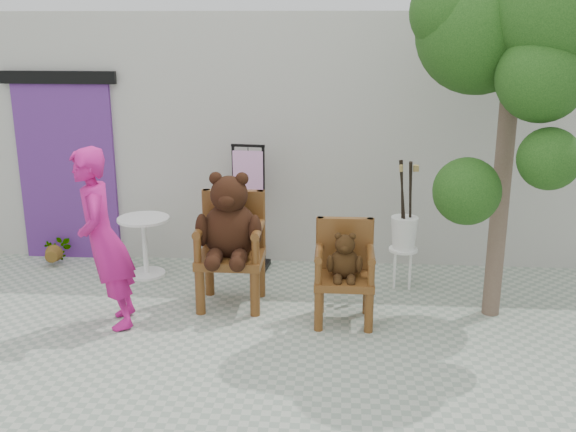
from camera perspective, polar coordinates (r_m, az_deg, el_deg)
The scene contains 11 objects.
ground_plane at distance 6.05m, azimuth 0.80°, elevation -12.33°, with size 60.00×60.00×0.00m, color #9CA392.
back_wall at distance 8.53m, azimuth 2.12°, elevation 6.80°, with size 9.00×1.00×3.00m, color #B2AFA6.
doorway at distance 8.73m, azimuth -18.19°, elevation 3.97°, with size 1.40×0.11×2.33m.
chair_big at distance 6.95m, azimuth -4.91°, elevation -1.26°, with size 0.68×0.75×1.43m.
chair_small at distance 6.66m, azimuth 4.80°, elevation -4.14°, with size 0.58×0.53×1.01m.
person at distance 6.65m, azimuth -15.37°, elevation -1.94°, with size 0.65×0.42×1.77m, color #BC1776.
cafe_table at distance 8.03m, azimuth -12.05°, elevation -1.95°, with size 0.60×0.60×0.70m.
display_stand at distance 8.06m, azimuth -3.31°, elevation -0.45°, with size 0.49×0.40×1.51m.
stool_bucket at distance 7.55m, azimuth 9.82°, elevation -1.36°, with size 0.32×0.32×1.45m.
tree at distance 6.69m, azimuth 19.54°, elevation 14.27°, with size 1.96×1.88×3.56m.
potted_plant at distance 8.77m, azimuth -19.06°, elevation -2.71°, with size 0.33×0.28×0.36m, color black.
Camera 1 is at (0.31, -5.31, 2.89)m, focal length 42.00 mm.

